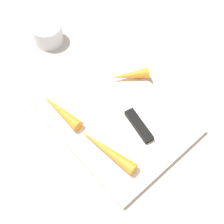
{
  "coord_description": "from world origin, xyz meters",
  "views": [
    {
      "loc": [
        0.27,
        -0.24,
        0.6
      ],
      "look_at": [
        0.0,
        0.0,
        0.01
      ],
      "focal_mm": 47.1,
      "sensor_mm": 36.0,
      "label": 1
    }
  ],
  "objects": [
    {
      "name": "carrot_medium",
      "position": [
        -0.08,
        -0.09,
        0.03
      ],
      "size": [
        0.13,
        0.04,
        0.03
      ],
      "primitive_type": "cone",
      "rotation": [
        0.0,
        1.57,
        3.23
      ],
      "color": "orange",
      "rests_on": "cutting_board"
    },
    {
      "name": "cutting_board",
      "position": [
        0.0,
        0.0,
        0.01
      ],
      "size": [
        0.36,
        0.26,
        0.01
      ],
      "primitive_type": "cube",
      "color": "silver",
      "rests_on": "ground_plane"
    },
    {
      "name": "small_bowl",
      "position": [
        -0.3,
        0.03,
        0.03
      ],
      "size": [
        0.08,
        0.08,
        0.05
      ],
      "primitive_type": "cylinder",
      "color": "silver",
      "rests_on": "ground_plane"
    },
    {
      "name": "knife",
      "position": [
        0.06,
        0.02,
        0.02
      ],
      "size": [
        0.2,
        0.06,
        0.01
      ],
      "rotation": [
        0.0,
        0.0,
        2.94
      ],
      "color": "#B7B7BC",
      "rests_on": "cutting_board"
    },
    {
      "name": "carrot_longest",
      "position": [
        0.07,
        -0.08,
        0.03
      ],
      "size": [
        0.15,
        0.05,
        0.03
      ],
      "primitive_type": "cone",
      "rotation": [
        0.0,
        1.57,
        3.32
      ],
      "color": "orange",
      "rests_on": "cutting_board"
    },
    {
      "name": "carrot_shortest",
      "position": [
        -0.05,
        0.1,
        0.03
      ],
      "size": [
        0.07,
        0.1,
        0.03
      ],
      "primitive_type": "cone",
      "rotation": [
        0.0,
        1.57,
        4.16
      ],
      "color": "orange",
      "rests_on": "cutting_board"
    },
    {
      "name": "ground_plane",
      "position": [
        0.0,
        0.0,
        0.0
      ],
      "size": [
        1.4,
        1.4,
        0.0
      ],
      "primitive_type": "plane",
      "color": "#ADA8A0"
    }
  ]
}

